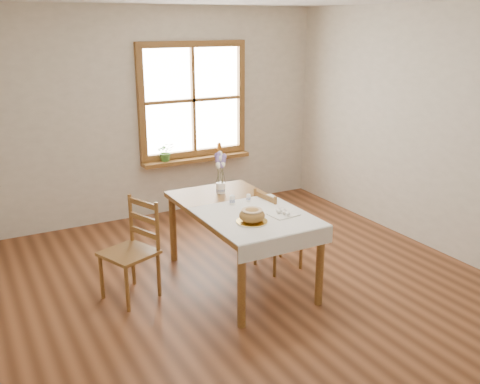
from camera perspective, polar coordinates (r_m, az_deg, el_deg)
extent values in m
plane|color=brown|center=(5.05, 1.66, -10.70)|extent=(5.00, 5.00, 0.00)
cube|color=beige|center=(6.81, -9.01, 8.17)|extent=(4.50, 0.10, 2.60)
cube|color=beige|center=(6.01, 20.74, 6.00)|extent=(0.10, 5.00, 2.60)
cube|color=olive|center=(6.87, -5.17, 15.45)|extent=(1.46, 0.08, 0.08)
cube|color=olive|center=(7.06, -4.86, 4.19)|extent=(1.46, 0.08, 0.08)
cube|color=olive|center=(6.69, -10.50, 9.23)|extent=(0.08, 0.08, 1.30)
cube|color=olive|center=(7.23, 0.07, 10.14)|extent=(0.08, 0.08, 1.30)
cube|color=olive|center=(6.93, -5.01, 9.74)|extent=(0.04, 0.06, 1.30)
cube|color=olive|center=(6.93, -5.01, 9.74)|extent=(1.30, 0.06, 0.04)
cube|color=white|center=(6.96, -5.11, 9.77)|extent=(1.30, 0.01, 1.30)
cube|color=olive|center=(7.02, -4.65, 3.53)|extent=(1.46, 0.20, 0.05)
cube|color=olive|center=(4.99, 0.00, -1.91)|extent=(0.90, 1.60, 0.05)
cylinder|color=olive|center=(4.38, 0.17, -10.24)|extent=(0.07, 0.07, 0.70)
cylinder|color=olive|center=(4.76, 8.50, -8.02)|extent=(0.07, 0.07, 0.70)
cylinder|color=olive|center=(5.60, -7.16, -3.93)|extent=(0.07, 0.07, 0.70)
cylinder|color=olive|center=(5.91, -0.12, -2.62)|extent=(0.07, 0.07, 0.70)
cube|color=white|center=(4.73, 1.77, -2.65)|extent=(0.91, 0.99, 0.01)
cylinder|color=white|center=(4.58, 1.28, -3.18)|extent=(0.34, 0.34, 0.01)
ellipsoid|color=#AA7D3C|center=(4.56, 1.29, -2.38)|extent=(0.22, 0.22, 0.12)
cube|color=white|center=(4.78, 4.61, -2.39)|extent=(0.26, 0.22, 0.01)
cylinder|color=white|center=(5.01, -0.83, -0.83)|extent=(0.06, 0.06, 0.10)
cylinder|color=white|center=(5.10, 0.91, -0.61)|extent=(0.05, 0.05, 0.08)
cylinder|color=white|center=(5.37, -2.08, 0.36)|extent=(0.10, 0.10, 0.10)
imported|color=#427C31|center=(6.84, -7.93, 4.05)|extent=(0.25, 0.27, 0.18)
cylinder|color=#AE6320|center=(7.13, -2.23, 4.68)|extent=(0.07, 0.07, 0.16)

